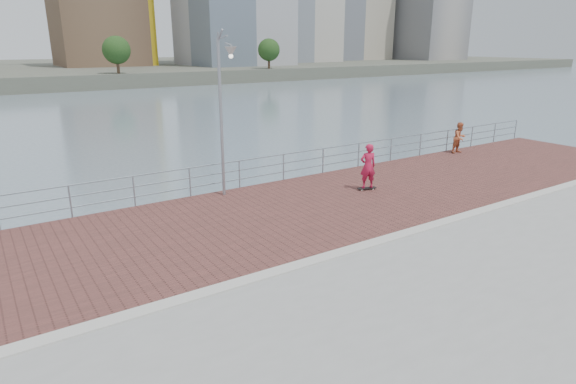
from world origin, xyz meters
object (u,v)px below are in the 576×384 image
guardrail (215,175)px  street_lamp (225,87)px  skateboarder (368,166)px  bystander (460,138)px

guardrail → street_lamp: street_lamp is taller
guardrail → skateboarder: skateboarder is taller
skateboarder → bystander: (8.43, 2.30, -0.16)m
street_lamp → bystander: size_ratio=3.56×
street_lamp → skateboarder: (4.88, -2.08, -3.04)m
skateboarder → bystander: 8.74m
guardrail → street_lamp: bearing=-83.5°
guardrail → bystander: bystander is taller
guardrail → bystander: size_ratio=24.64×
bystander → street_lamp: bearing=-177.8°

